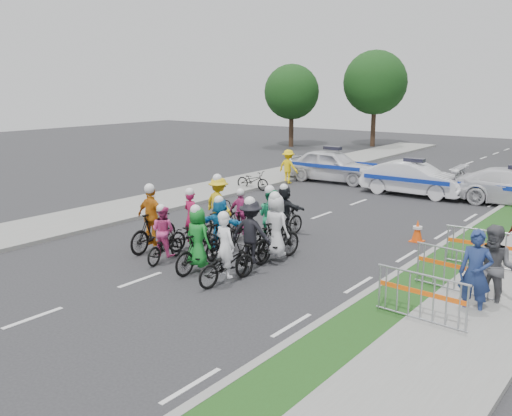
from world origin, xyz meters
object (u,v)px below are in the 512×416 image
Objects in this scene: spectator_1 at (495,268)px; cone_0 at (417,231)px; spectator_0 at (475,273)px; rider_5 at (221,231)px; police_car_1 at (413,179)px; barrier_2 at (483,250)px; tree_0 at (292,92)px; rider_0 at (226,259)px; rider_8 at (271,226)px; rider_10 at (219,211)px; rider_11 at (285,214)px; parked_bike at (253,180)px; rider_3 at (153,225)px; rider_1 at (198,246)px; rider_4 at (252,241)px; marshal_hiviz at (288,166)px; rider_7 at (276,234)px; barrier_1 at (455,273)px; rider_2 at (164,240)px; tree_3 at (375,83)px; rider_6 at (192,228)px; rider_9 at (242,220)px; barrier_0 at (421,300)px; police_car_0 at (332,166)px.

cone_0 is (-3.41, 4.35, -0.62)m from spectator_1.
spectator_0 is at bearing -114.63° from spectator_1.
rider_5 reaches higher than police_car_1.
barrier_2 is 2.86× the size of cone_0.
tree_0 is at bearing -70.64° from rider_5.
rider_8 is at bearing -67.48° from rider_0.
rider_10 is 2.15m from rider_11.
cone_0 is 0.42× the size of parked_bike.
rider_5 is at bearing -38.43° from rider_0.
rider_3 is 0.45× the size of police_car_1.
rider_1 is 3.78m from rider_10.
barrier_2 is 13.23m from parked_bike.
marshal_hiviz is (-6.67, 11.70, 0.07)m from rider_4.
barrier_1 is at bearing -168.20° from rider_7.
tree_3 is at bearing -85.08° from rider_2.
rider_6 is at bearing -62.45° from tree_0.
rider_2 is 13.36m from marshal_hiviz.
rider_9 is 0.83× the size of barrier_0.
spectator_1 is (5.94, 0.91, 0.19)m from rider_4.
tree_3 is at bearing -70.75° from rider_1.
rider_6 is 2.72× the size of cone_0.
rider_1 is 0.89× the size of rider_4.
tree_0 is (-15.83, 24.62, 3.41)m from rider_7.
rider_8 is (2.00, 1.26, 0.11)m from rider_6.
rider_10 is (-2.98, 2.15, 0.01)m from rider_4.
rider_7 is at bearing -152.52° from rider_2.
rider_4 is at bearing 116.93° from rider_11.
tree_3 is (-4.04, 17.89, 4.05)m from marshal_hiviz.
rider_10 reaches higher than rider_9.
rider_0 reaches higher than barrier_0.
rider_6 is at bearing 113.01° from marshal_hiviz.
barrier_1 is at bearing -129.28° from parked_bike.
tree_0 reaches higher than rider_3.
police_car_0 is 2.47× the size of spectator_1.
barrier_2 is at bearing -148.82° from police_car_1.
marshal_hiviz is at bearing -48.95° from rider_11.
cone_0 is at bearing -142.61° from rider_11.
cone_0 is at bearing -127.95° from rider_6.
barrier_2 reaches higher than cone_0.
barrier_2 is at bearing 90.00° from barrier_1.
rider_3 is at bearing -168.39° from barrier_1.
rider_1 is 0.92× the size of barrier_0.
barrier_2 is 30.43m from tree_0.
rider_5 is 0.91× the size of rider_8.
marshal_hiviz is at bearing 132.95° from barrier_0.
rider_5 is at bearing -72.43° from rider_1.
rider_5 is at bearing -128.16° from cone_0.
rider_10 is at bearing -12.94° from rider_7.
rider_0 is 0.40× the size of police_car_0.
barrier_1 is (4.99, 1.29, -0.21)m from rider_4.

